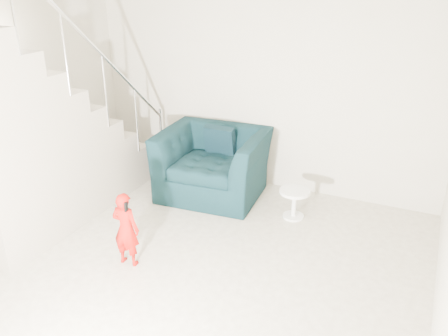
{
  "coord_description": "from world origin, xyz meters",
  "views": [
    {
      "loc": [
        2.21,
        -3.26,
        2.96
      ],
      "look_at": [
        0.15,
        1.2,
        0.85
      ],
      "focal_mm": 38.0,
      "sensor_mm": 36.0,
      "label": 1
    }
  ],
  "objects_px": {
    "armchair": "(213,163)",
    "side_table": "(294,199)",
    "staircase": "(36,150)",
    "toddler": "(126,229)"
  },
  "relations": [
    {
      "from": "armchair",
      "to": "side_table",
      "type": "bearing_deg",
      "value": -13.64
    },
    {
      "from": "armchair",
      "to": "staircase",
      "type": "distance_m",
      "value": 2.27
    },
    {
      "from": "staircase",
      "to": "toddler",
      "type": "bearing_deg",
      "value": -12.99
    },
    {
      "from": "toddler",
      "to": "armchair",
      "type": "bearing_deg",
      "value": -95.17
    },
    {
      "from": "staircase",
      "to": "side_table",
      "type": "bearing_deg",
      "value": 26.22
    },
    {
      "from": "armchair",
      "to": "toddler",
      "type": "relative_size",
      "value": 1.66
    },
    {
      "from": "armchair",
      "to": "toddler",
      "type": "distance_m",
      "value": 1.91
    },
    {
      "from": "armchair",
      "to": "side_table",
      "type": "distance_m",
      "value": 1.26
    },
    {
      "from": "side_table",
      "to": "staircase",
      "type": "bearing_deg",
      "value": -153.78
    },
    {
      "from": "staircase",
      "to": "armchair",
      "type": "bearing_deg",
      "value": 45.28
    }
  ]
}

